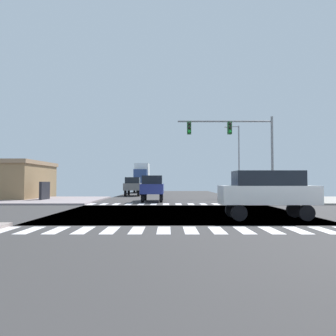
{
  "coord_description": "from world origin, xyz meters",
  "views": [
    {
      "loc": [
        -0.59,
        -20.03,
        1.82
      ],
      "look_at": [
        -0.69,
        10.85,
        3.05
      ],
      "focal_mm": 36.25,
      "sensor_mm": 36.0,
      "label": 1
    }
  ],
  "objects": [
    {
      "name": "pickup_crossing_1",
      "position": [
        -2.0,
        10.96,
        1.29
      ],
      "size": [
        2.0,
        5.1,
        2.35
      ],
      "rotation": [
        0.0,
        0.0,
        3.14
      ],
      "color": "black",
      "rests_on": "ground"
    },
    {
      "name": "traffic_signal_mast",
      "position": [
        4.94,
        7.3,
        5.29
      ],
      "size": [
        7.75,
        0.55,
        7.11
      ],
      "color": "gray",
      "rests_on": "ground"
    },
    {
      "name": "suv_leading_2",
      "position": [
        4.26,
        -3.5,
        1.39
      ],
      "size": [
        4.6,
        1.96,
        2.34
      ],
      "rotation": [
        0.0,
        0.0,
        1.57
      ],
      "color": "black",
      "rests_on": "ground"
    },
    {
      "name": "ground",
      "position": [
        0.0,
        0.0,
        -0.03
      ],
      "size": [
        90.0,
        90.0,
        0.05
      ],
      "color": "#383535"
    },
    {
      "name": "sidewalk_corner_ne",
      "position": [
        13.0,
        12.0,
        0.07
      ],
      "size": [
        12.0,
        12.0,
        0.14
      ],
      "color": "gray",
      "rests_on": "ground"
    },
    {
      "name": "street_lamp",
      "position": [
        7.44,
        19.34,
        4.96
      ],
      "size": [
        1.78,
        0.32,
        8.34
      ],
      "color": "gray",
      "rests_on": "ground"
    },
    {
      "name": "crosswalk_near",
      "position": [
        -0.25,
        -7.3,
        0.0
      ],
      "size": [
        13.5,
        2.0,
        0.01
      ],
      "color": "white",
      "rests_on": "ground"
    },
    {
      "name": "pickup_inner_2",
      "position": [
        -5.0,
        22.96,
        1.29
      ],
      "size": [
        2.0,
        5.1,
        2.35
      ],
      "rotation": [
        0.0,
        0.0,
        3.14
      ],
      "color": "black",
      "rests_on": "ground"
    },
    {
      "name": "box_truck_queued_1",
      "position": [
        -5.0,
        36.71,
        2.56
      ],
      "size": [
        2.4,
        7.2,
        4.85
      ],
      "rotation": [
        0.0,
        0.0,
        3.14
      ],
      "color": "black",
      "rests_on": "ground"
    },
    {
      "name": "sidewalk_corner_nw",
      "position": [
        -13.0,
        12.0,
        0.07
      ],
      "size": [
        12.0,
        12.0,
        0.14
      ],
      "color": "gray",
      "rests_on": "ground"
    },
    {
      "name": "crosswalk_far",
      "position": [
        -0.25,
        7.3,
        0.0
      ],
      "size": [
        13.5,
        2.0,
        0.01
      ],
      "color": "white",
      "rests_on": "ground"
    }
  ]
}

